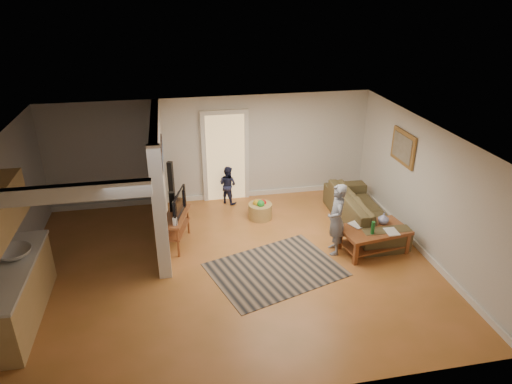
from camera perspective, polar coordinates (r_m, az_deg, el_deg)
The scene contains 11 objects.
ground at distance 8.61m, azimuth -3.10°, elevation -9.28°, with size 7.50×7.50×0.00m, color #955F25.
room_shell at distance 8.22m, azimuth -11.12°, elevation 0.18°, with size 7.54×6.02×2.52m.
area_rug at distance 8.51m, azimuth 2.44°, elevation -9.66°, with size 2.27×1.66×0.01m, color black.
sofa at distance 10.21m, azimuth 13.12°, elevation -4.06°, with size 2.50×0.98×0.73m, color #453B22.
coffee_table at distance 9.15m, azimuth 14.61°, elevation -5.00°, with size 1.38×0.93×0.76m.
tv_console at distance 9.10m, azimuth -9.94°, elevation -3.22°, with size 0.65×1.11×0.90m.
speaker_left at distance 9.32m, azimuth -10.32°, elevation -3.00°, with size 0.11×0.11×1.07m, color black.
speaker_right at distance 10.66m, azimuth -10.53°, elevation 0.87°, with size 0.11×0.11×1.13m, color black.
toy_basket at distance 10.15m, azimuth 0.53°, elevation -2.29°, with size 0.53×0.53×0.47m.
child at distance 9.16m, azimuth 9.68°, elevation -7.33°, with size 0.52×0.34×1.43m, color gray.
toddler at distance 10.96m, azimuth -3.49°, elevation -1.30°, with size 0.45×0.35×0.92m, color #212546.
Camera 1 is at (-0.88, -7.07, 4.83)m, focal length 32.00 mm.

